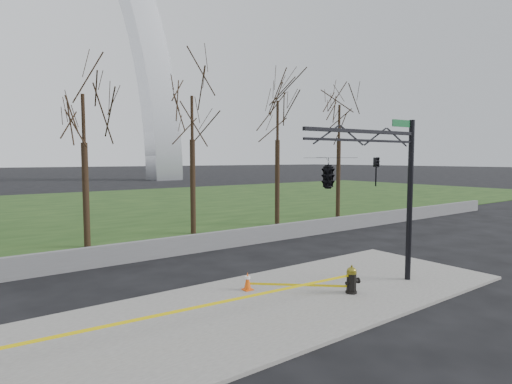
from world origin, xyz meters
TOP-DOWN VIEW (x-y plane):
  - ground at (0.00, 0.00)m, footprint 500.00×500.00m
  - sidewalk at (0.00, 0.00)m, footprint 18.00×6.00m
  - grass_strip at (0.00, 30.00)m, footprint 120.00×40.00m
  - guardrail at (0.00, 8.00)m, footprint 60.00×0.30m
  - tree_row at (-2.25, 12.00)m, footprint 41.51×4.00m
  - fire_hydrant at (2.89, -0.88)m, footprint 0.59×0.38m
  - traffic_cone at (0.26, 1.46)m, footprint 0.33×0.33m
  - traffic_signal_mast at (2.58, -0.81)m, footprint 5.09×2.52m
  - caution_tape at (-1.41, -0.31)m, footprint 10.55×2.34m

SIDE VIEW (x-z plane):
  - ground at x=0.00m, z-range 0.00..0.00m
  - grass_strip at x=0.00m, z-range 0.00..0.06m
  - sidewalk at x=0.00m, z-range 0.00..0.10m
  - traffic_cone at x=0.26m, z-range 0.10..0.72m
  - guardrail at x=0.00m, z-range 0.00..0.90m
  - fire_hydrant at x=2.89m, z-range 0.06..1.01m
  - caution_tape at x=-1.41m, z-range 0.38..0.86m
  - traffic_signal_mast at x=2.58m, z-range 1.15..7.15m
  - tree_row at x=-2.25m, z-range 0.00..9.55m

